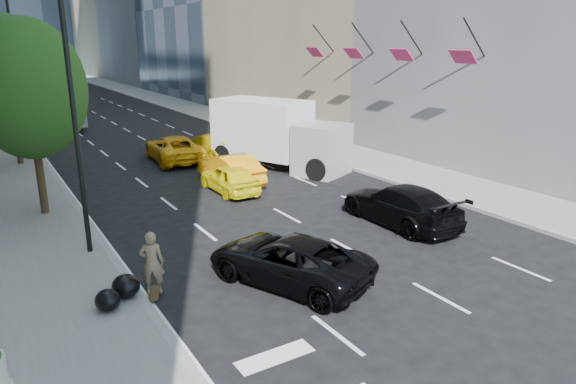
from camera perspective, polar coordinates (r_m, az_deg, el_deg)
ground at (r=16.87m, az=4.09°, el=-7.00°), size 160.00×160.00×0.00m
sidewalk_right at (r=47.09m, az=-7.41°, el=8.24°), size 4.00×120.00×0.15m
lamp_near at (r=16.78m, az=-22.54°, el=12.19°), size 2.13×0.22×10.00m
lamp_far at (r=34.65m, az=-27.77°, el=13.16°), size 2.13×0.22×10.00m
tree_near at (r=21.68m, az=-26.90°, el=10.13°), size 4.20×4.20×7.46m
tree_mid at (r=31.61m, az=-28.80°, el=11.98°), size 4.50×4.50×7.99m
traffic_signal at (r=52.65m, az=-29.29°, el=11.74°), size 2.48×0.53×5.20m
facade_flags at (r=29.96m, az=9.99°, el=15.23°), size 1.85×13.30×2.05m
skateboarder at (r=14.36m, az=-14.85°, el=-8.04°), size 0.76×0.65×1.77m
black_sedan_lincoln at (r=14.82m, az=0.05°, el=-7.52°), size 4.07×5.42×1.37m
black_sedan_mercedes at (r=19.88m, az=12.34°, el=-1.34°), size 2.13×5.22×1.51m
taxi_a at (r=23.65m, az=-6.53°, el=1.54°), size 1.59×3.89×1.32m
taxi_b at (r=25.11m, az=-6.42°, el=2.58°), size 1.74×4.48×1.45m
taxi_c at (r=30.34m, az=-12.55°, el=4.74°), size 2.94×5.57×1.49m
taxi_d at (r=31.02m, az=-8.86°, el=5.12°), size 3.43×5.24×1.41m
city_bus at (r=47.70m, az=-24.64°, el=9.05°), size 3.12×12.71×3.53m
box_truck at (r=28.05m, az=-1.22°, el=6.47°), size 5.57×8.00×3.62m
garbage_bags at (r=14.27m, az=-18.29°, el=-10.46°), size 1.26×1.22×0.62m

